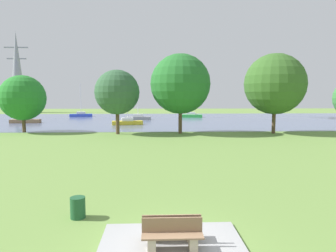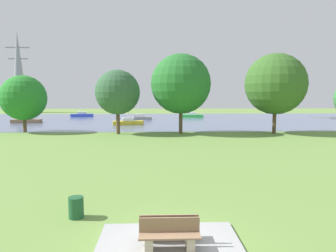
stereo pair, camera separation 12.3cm
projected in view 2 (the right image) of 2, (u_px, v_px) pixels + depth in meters
name	position (u px, v px, depth m)	size (l,w,h in m)	color
ground_plane	(160.00, 141.00, 31.19)	(160.00, 160.00, 0.00)	olive
concrete_pad	(169.00, 246.00, 9.31)	(4.40, 3.20, 0.10)	#9B9B9B
bench_facing_water	(169.00, 229.00, 9.53)	(1.80, 0.48, 0.89)	tan
bench_facing_inland	(170.00, 237.00, 9.00)	(1.80, 0.48, 0.89)	tan
litter_bin	(76.00, 207.00, 11.57)	(0.56, 0.56, 0.80)	#1E512D
water_surface	(159.00, 120.00, 59.04)	(140.00, 40.00, 0.02)	slate
sailboat_yellow	(128.00, 122.00, 48.80)	(4.97, 2.21, 6.98)	yellow
sailboat_gray	(139.00, 117.00, 58.78)	(4.90, 1.86, 7.14)	gray
sailboat_blue	(82.00, 115.00, 67.86)	(4.99, 2.31, 7.30)	blue
sailboat_brown	(26.00, 120.00, 52.20)	(4.87, 1.76, 6.04)	brown
sailboat_green	(192.00, 115.00, 65.35)	(4.99, 2.29, 6.18)	green
tree_east_far	(23.00, 98.00, 38.52)	(5.64, 5.64, 7.15)	brown
tree_mid_shore	(118.00, 92.00, 36.62)	(5.33, 5.33, 7.67)	brown
tree_west_near	(181.00, 84.00, 37.18)	(7.25, 7.25, 9.65)	brown
tree_east_near	(276.00, 84.00, 37.18)	(7.36, 7.36, 9.68)	brown
electricity_pylon	(19.00, 72.00, 84.21)	(6.40, 4.40, 22.06)	gray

